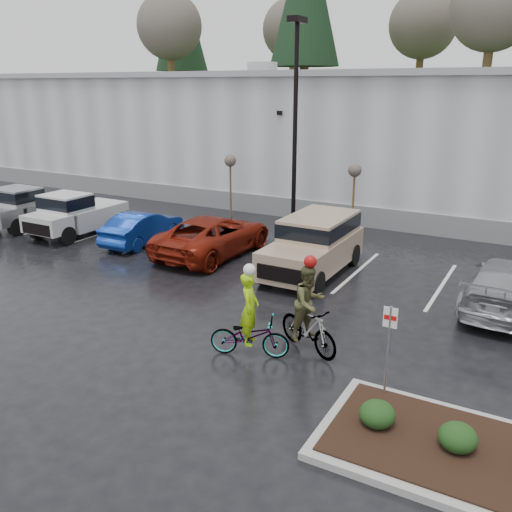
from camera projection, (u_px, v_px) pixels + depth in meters
The scene contains 17 objects.
ground at pixel (230, 362), 13.36m from camera, with size 120.00×120.00×0.00m, color black.
warehouse at pixel (434, 138), 30.55m from camera, with size 60.50×15.50×7.20m.
wooded_ridge at pixel (487, 124), 49.90m from camera, with size 80.00×25.00×6.00m, color #243C19.
lamppost at pixel (296, 105), 23.48m from camera, with size 0.50×1.00×9.22m.
sapling_west at pixel (230, 164), 27.07m from camera, with size 0.60×0.60×3.20m.
sapling_mid at pixel (355, 174), 24.05m from camera, with size 0.60×0.60×3.20m.
shrub_a at pixel (377, 414), 10.54m from camera, with size 0.70×0.70×0.52m, color #173211.
shrub_b at pixel (458, 437), 9.85m from camera, with size 0.70×0.70×0.52m, color #173211.
fire_lane_sign at pixel (388, 341), 11.33m from camera, with size 0.30×0.05×2.20m.
pickup_silver at pixel (34, 205), 26.16m from camera, with size 2.10×5.20×1.96m, color #A0A4A7, non-canonical shape.
pickup_white at pixel (82, 212), 24.73m from camera, with size 2.10×5.20×1.96m, color beige, non-canonical shape.
car_blue at pixel (143, 227), 23.19m from camera, with size 1.46×4.19×1.38m, color navy.
car_red at pixel (214, 235), 21.60m from camera, with size 2.63×5.70×1.59m, color maroon.
suv_tan at pixel (312, 246), 19.28m from camera, with size 2.20×5.10×2.06m, color tan, non-canonical shape.
car_far_silver at pixel (508, 285), 16.36m from camera, with size 2.13×5.24×1.52m, color #9A9CA1.
cyclist_hivis at pixel (250, 328), 13.48m from camera, with size 2.13×1.31×2.44m.
cyclist_olive at pixel (309, 317), 13.67m from camera, with size 2.04×1.35×2.57m.
Camera 1 is at (6.37, -10.11, 6.55)m, focal length 38.00 mm.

